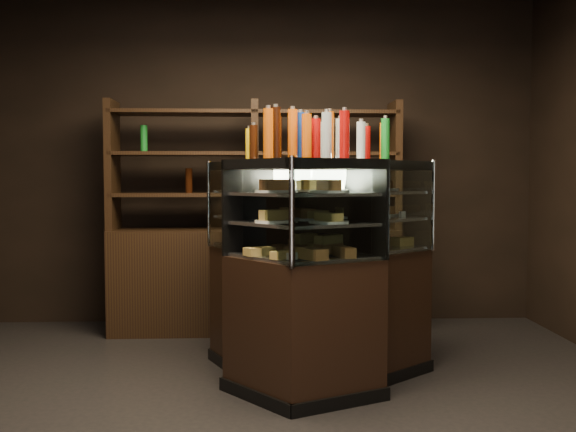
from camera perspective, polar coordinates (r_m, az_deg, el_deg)
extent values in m
plane|color=black|center=(3.74, -1.74, -17.63)|extent=(5.00, 5.00, 0.00)
cube|color=black|center=(6.00, -2.00, 4.90)|extent=(5.00, 0.02, 3.00)
cube|color=black|center=(1.01, -0.49, 12.31)|extent=(5.00, 0.02, 3.00)
cube|color=black|center=(4.30, 3.91, -8.92)|extent=(1.42, 1.33, 0.85)
cube|color=black|center=(4.40, 3.88, -13.85)|extent=(1.47, 1.37, 0.08)
cube|color=black|center=(4.20, 3.96, 4.53)|extent=(1.42, 1.33, 0.06)
cube|color=silver|center=(4.23, 3.93, -3.12)|extent=(1.35, 1.26, 0.02)
cube|color=silver|center=(4.21, 3.94, -0.40)|extent=(1.35, 1.26, 0.02)
cube|color=silver|center=(4.20, 3.95, 2.06)|extent=(1.35, 1.26, 0.02)
cube|color=white|center=(3.98, 7.42, 0.66)|extent=(1.01, 0.84, 0.60)
cylinder|color=silver|center=(4.50, 12.77, 0.92)|extent=(0.03, 0.03, 0.62)
cylinder|color=silver|center=(3.52, 0.33, 0.33)|extent=(0.03, 0.03, 0.62)
cube|color=black|center=(4.34, 0.16, -8.79)|extent=(1.14, 1.46, 0.85)
cube|color=black|center=(4.44, 0.16, -13.68)|extent=(1.18, 1.50, 0.08)
cube|color=black|center=(4.24, 0.16, 4.52)|extent=(1.14, 1.46, 0.06)
cube|color=silver|center=(4.27, 0.16, -3.05)|extent=(1.07, 1.39, 0.02)
cube|color=silver|center=(4.25, 0.16, -0.36)|extent=(1.07, 1.39, 0.02)
cube|color=silver|center=(4.24, 0.16, 2.08)|extent=(1.07, 1.39, 0.02)
cube|color=white|center=(4.10, -4.02, 0.76)|extent=(0.56, 1.19, 0.60)
cylinder|color=silver|center=(3.52, 0.33, 0.33)|extent=(0.03, 0.03, 0.62)
cylinder|color=silver|center=(4.71, -7.03, 1.09)|extent=(0.03, 0.03, 0.62)
cube|color=#B46B40|center=(3.83, -1.47, -3.23)|extent=(0.20, 0.18, 0.06)
cube|color=#B46B40|center=(4.07, 2.46, -2.83)|extent=(0.20, 0.18, 0.06)
cube|color=#B46B40|center=(4.33, 5.93, -2.47)|extent=(0.20, 0.18, 0.06)
cube|color=#B46B40|center=(4.61, 8.99, -2.14)|extent=(0.20, 0.18, 0.06)
cylinder|color=white|center=(3.87, -1.20, -0.47)|extent=(0.24, 0.24, 0.02)
cube|color=#B46B40|center=(3.87, -1.20, 0.04)|extent=(0.18, 0.17, 0.05)
cylinder|color=white|center=(4.09, 2.32, -0.26)|extent=(0.24, 0.24, 0.02)
cube|color=#B46B40|center=(4.09, 2.33, 0.22)|extent=(0.18, 0.17, 0.05)
cylinder|color=white|center=(4.33, 5.47, -0.08)|extent=(0.24, 0.24, 0.02)
cube|color=#B46B40|center=(4.33, 5.47, 0.38)|extent=(0.18, 0.17, 0.05)
cylinder|color=white|center=(4.58, 8.28, 0.09)|extent=(0.24, 0.24, 0.02)
cube|color=#B46B40|center=(4.57, 8.29, 0.52)|extent=(0.18, 0.17, 0.05)
cylinder|color=white|center=(3.86, -1.20, 2.21)|extent=(0.24, 0.24, 0.02)
cube|color=#B46B40|center=(3.86, -1.20, 2.72)|extent=(0.18, 0.17, 0.05)
cylinder|color=white|center=(4.08, 2.33, 2.27)|extent=(0.24, 0.24, 0.02)
cube|color=#B46B40|center=(4.08, 2.33, 2.75)|extent=(0.18, 0.17, 0.05)
cylinder|color=white|center=(4.32, 5.48, 2.32)|extent=(0.24, 0.24, 0.02)
cube|color=#B46B40|center=(4.32, 5.49, 2.78)|extent=(0.18, 0.17, 0.05)
cylinder|color=white|center=(4.57, 8.30, 2.36)|extent=(0.24, 0.24, 0.02)
cube|color=#B46B40|center=(4.57, 8.31, 2.79)|extent=(0.18, 0.17, 0.05)
cube|color=#B46B40|center=(4.74, -3.24, -1.95)|extent=(0.16, 0.20, 0.06)
cube|color=#B46B40|center=(4.41, -1.31, -2.34)|extent=(0.16, 0.20, 0.06)
cube|color=#B46B40|center=(4.09, 0.93, -2.80)|extent=(0.16, 0.20, 0.06)
cube|color=#B46B40|center=(3.77, 3.56, -3.33)|extent=(0.16, 0.20, 0.06)
cylinder|color=white|center=(4.70, -2.62, 0.21)|extent=(0.24, 0.24, 0.02)
cube|color=#B46B40|center=(4.69, -2.62, 0.63)|extent=(0.15, 0.19, 0.05)
cylinder|color=white|center=(4.40, -0.83, -0.01)|extent=(0.24, 0.24, 0.02)
cube|color=#B46B40|center=(4.39, -0.83, 0.44)|extent=(0.15, 0.19, 0.05)
cylinder|color=white|center=(4.10, 1.22, -0.25)|extent=(0.24, 0.24, 0.02)
cube|color=#B46B40|center=(4.10, 1.22, 0.23)|extent=(0.15, 0.19, 0.05)
cylinder|color=white|center=(3.82, 3.59, -0.53)|extent=(0.24, 0.24, 0.02)
cube|color=#B46B40|center=(3.81, 3.59, -0.02)|extent=(0.15, 0.19, 0.05)
cylinder|color=white|center=(4.69, -2.63, 2.41)|extent=(0.24, 0.24, 0.02)
cube|color=#B46B40|center=(4.69, -2.63, 2.84)|extent=(0.15, 0.19, 0.05)
cylinder|color=white|center=(4.39, -0.83, 2.35)|extent=(0.24, 0.24, 0.02)
cube|color=#B46B40|center=(4.39, -0.83, 2.80)|extent=(0.15, 0.19, 0.05)
cylinder|color=white|center=(4.10, 1.23, 2.27)|extent=(0.24, 0.24, 0.02)
cube|color=#B46B40|center=(4.10, 1.23, 2.76)|extent=(0.15, 0.19, 0.05)
cylinder|color=white|center=(3.81, 3.60, 2.18)|extent=(0.24, 0.24, 0.02)
cube|color=#B46B40|center=(3.81, 3.60, 2.70)|extent=(0.15, 0.19, 0.05)
cylinder|color=yellow|center=(3.83, -1.80, 7.18)|extent=(0.06, 0.06, 0.28)
cylinder|color=silver|center=(3.85, -1.81, 9.41)|extent=(0.03, 0.03, 0.02)
cylinder|color=#0F38B2|center=(3.91, -0.56, 7.11)|extent=(0.06, 0.06, 0.28)
cylinder|color=silver|center=(3.92, -0.56, 9.30)|extent=(0.03, 0.03, 0.02)
cylinder|color=#147223|center=(3.98, 0.64, 7.05)|extent=(0.06, 0.06, 0.28)
cylinder|color=silver|center=(3.99, 0.64, 9.20)|extent=(0.03, 0.03, 0.02)
cylinder|color=#D8590A|center=(4.05, 1.79, 6.98)|extent=(0.06, 0.06, 0.28)
cylinder|color=silver|center=(4.07, 1.79, 9.09)|extent=(0.03, 0.03, 0.02)
cylinder|color=silver|center=(4.13, 2.90, 6.91)|extent=(0.06, 0.06, 0.28)
cylinder|color=silver|center=(4.14, 2.91, 8.98)|extent=(0.03, 0.03, 0.02)
cylinder|color=#B20C0A|center=(4.21, 3.97, 6.84)|extent=(0.06, 0.06, 0.28)
cylinder|color=silver|center=(4.22, 3.98, 8.87)|extent=(0.03, 0.03, 0.02)
cylinder|color=black|center=(4.29, 5.00, 6.77)|extent=(0.06, 0.06, 0.28)
cylinder|color=silver|center=(4.30, 5.01, 8.77)|extent=(0.03, 0.03, 0.02)
cylinder|color=yellow|center=(4.37, 5.99, 6.70)|extent=(0.06, 0.06, 0.28)
cylinder|color=silver|center=(4.38, 6.01, 8.66)|extent=(0.03, 0.03, 0.02)
cylinder|color=#0F38B2|center=(4.45, 6.95, 6.64)|extent=(0.06, 0.06, 0.28)
cylinder|color=silver|center=(4.46, 6.96, 8.56)|extent=(0.03, 0.03, 0.02)
cylinder|color=#147223|center=(4.53, 7.87, 6.57)|extent=(0.06, 0.06, 0.28)
cylinder|color=silver|center=(4.54, 7.89, 8.46)|extent=(0.03, 0.03, 0.02)
cylinder|color=#D8590A|center=(4.62, 8.76, 6.50)|extent=(0.06, 0.06, 0.28)
cylinder|color=silver|center=(4.63, 8.77, 8.36)|extent=(0.03, 0.03, 0.02)
cylinder|color=yellow|center=(4.74, -2.90, 6.46)|extent=(0.06, 0.06, 0.28)
cylinder|color=silver|center=(4.75, -2.91, 8.26)|extent=(0.03, 0.03, 0.02)
cylinder|color=#0F38B2|center=(4.64, -2.34, 6.52)|extent=(0.06, 0.06, 0.28)
cylinder|color=silver|center=(4.65, -2.35, 8.37)|extent=(0.03, 0.03, 0.02)
cylinder|color=#147223|center=(4.54, -1.76, 6.59)|extent=(0.06, 0.06, 0.28)
cylinder|color=silver|center=(4.55, -1.76, 8.48)|extent=(0.03, 0.03, 0.02)
cylinder|color=#D8590A|center=(4.44, -1.15, 6.66)|extent=(0.06, 0.06, 0.28)
cylinder|color=silver|center=(4.46, -1.15, 8.59)|extent=(0.03, 0.03, 0.02)
cylinder|color=silver|center=(4.35, -0.51, 6.74)|extent=(0.06, 0.06, 0.28)
cylinder|color=silver|center=(4.36, -0.51, 8.71)|extent=(0.03, 0.03, 0.02)
cylinder|color=#B20C0A|center=(4.25, 0.16, 6.81)|extent=(0.06, 0.06, 0.28)
cylinder|color=silver|center=(4.26, 0.16, 8.83)|extent=(0.03, 0.03, 0.02)
cylinder|color=black|center=(4.15, 0.86, 6.89)|extent=(0.06, 0.06, 0.28)
cylinder|color=silver|center=(4.16, 0.86, 8.95)|extent=(0.03, 0.03, 0.02)
cylinder|color=yellow|center=(4.06, 1.60, 6.98)|extent=(0.06, 0.06, 0.28)
cylinder|color=silver|center=(4.07, 1.60, 9.09)|extent=(0.03, 0.03, 0.02)
cylinder|color=#0F38B2|center=(3.96, 2.37, 7.06)|extent=(0.06, 0.06, 0.28)
cylinder|color=silver|center=(3.97, 2.37, 9.22)|extent=(0.03, 0.03, 0.02)
cylinder|color=#147223|center=(3.87, 3.18, 7.15)|extent=(0.06, 0.06, 0.28)
cylinder|color=silver|center=(3.88, 3.18, 9.36)|extent=(0.03, 0.03, 0.02)
cylinder|color=#D8590A|center=(3.77, 4.03, 7.24)|extent=(0.06, 0.06, 0.28)
cylinder|color=silver|center=(3.78, 4.03, 9.51)|extent=(0.03, 0.03, 0.02)
cylinder|color=black|center=(4.73, 3.91, -12.06)|extent=(0.22, 0.22, 0.16)
cone|color=#1A5C28|center=(4.66, 3.93, -8.38)|extent=(0.33, 0.33, 0.46)
cone|color=#1A5C28|center=(4.63, 3.94, -6.56)|extent=(0.26, 0.26, 0.32)
cube|color=black|center=(5.62, -2.93, -5.76)|extent=(2.49, 0.44, 0.90)
cube|color=black|center=(5.68, -15.34, 4.36)|extent=(0.06, 0.38, 1.10)
cube|color=black|center=(5.55, -2.96, 4.50)|extent=(0.06, 0.38, 1.10)
cube|color=black|center=(5.67, 9.43, 4.43)|extent=(0.06, 0.38, 1.10)
cube|color=black|center=(5.55, -2.95, 1.92)|extent=(2.44, 0.40, 0.03)
cube|color=black|center=(5.55, -2.96, 5.53)|extent=(2.44, 0.40, 0.03)
cube|color=black|center=(5.57, -2.98, 9.13)|extent=(2.44, 0.40, 0.03)
cylinder|color=yellow|center=(5.63, -12.65, 3.13)|extent=(0.06, 0.06, 0.22)
cylinder|color=#0F38B2|center=(5.58, -8.81, 3.17)|extent=(0.06, 0.06, 0.22)
cylinder|color=#147223|center=(5.55, -4.91, 3.20)|extent=(0.06, 0.06, 0.22)
cylinder|color=#D8590A|center=(5.55, -1.00, 3.21)|extent=(0.06, 0.06, 0.22)
cylinder|color=silver|center=(5.57, 2.90, 3.21)|extent=(0.06, 0.06, 0.22)
cylinder|color=#B20C0A|center=(5.62, 6.74, 3.19)|extent=(0.06, 0.06, 0.22)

